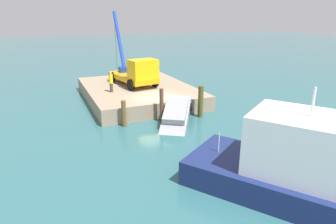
# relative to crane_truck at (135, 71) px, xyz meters

# --- Properties ---
(ground) EXTENTS (200.00, 200.00, 0.00)m
(ground) POSITION_rel_crane_truck_xyz_m (4.73, 0.08, -2.63)
(ground) COLOR #2D6066
(dock) EXTENTS (12.46, 9.43, 1.24)m
(dock) POSITION_rel_crane_truck_xyz_m (0.30, 0.08, -2.01)
(dock) COLOR gray
(dock) RESTS_ON ground
(crane_truck) EXTENTS (10.89, 3.63, 6.86)m
(crane_truck) POSITION_rel_crane_truck_xyz_m (0.00, 0.00, 0.00)
(crane_truck) COLOR orange
(crane_truck) RESTS_ON dock
(dock_worker) EXTENTS (0.34, 0.34, 1.76)m
(dock_worker) POSITION_rel_crane_truck_xyz_m (1.55, -2.71, -0.49)
(dock_worker) COLOR #3E3E3E
(dock_worker) RESTS_ON dock
(salvaged_car) EXTENTS (4.64, 3.92, 2.64)m
(salvaged_car) POSITION_rel_crane_truck_xyz_m (8.24, 0.39, -1.92)
(salvaged_car) COLOR #99999E
(salvaged_car) RESTS_ON ground
(piling_near) EXTENTS (0.32, 0.32, 1.93)m
(piling_near) POSITION_rel_crane_truck_xyz_m (7.00, -3.11, -1.66)
(piling_near) COLOR brown
(piling_near) RESTS_ON ground
(piling_mid) EXTENTS (0.30, 0.30, 2.54)m
(piling_mid) POSITION_rel_crane_truck_xyz_m (7.14, -0.27, -1.36)
(piling_mid) COLOR brown
(piling_mid) RESTS_ON ground
(piling_far) EXTENTS (0.41, 0.41, 2.49)m
(piling_far) POSITION_rel_crane_truck_xyz_m (7.31, 2.94, -1.39)
(piling_far) COLOR brown
(piling_far) RESTS_ON ground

